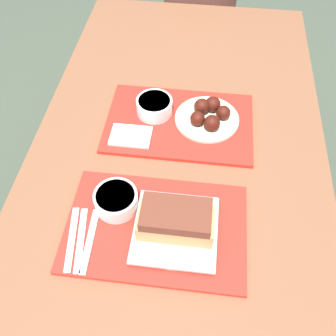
{
  "coord_description": "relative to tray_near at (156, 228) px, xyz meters",
  "views": [
    {
      "loc": [
        0.06,
        -0.63,
        1.55
      ],
      "look_at": [
        -0.02,
        -0.03,
        0.76
      ],
      "focal_mm": 40.0,
      "sensor_mm": 36.0,
      "label": 1
    }
  ],
  "objects": [
    {
      "name": "tray_near",
      "position": [
        0.0,
        0.0,
        0.0
      ],
      "size": [
        0.44,
        0.29,
        0.01
      ],
      "color": "red",
      "rests_on": "picnic_table"
    },
    {
      "name": "plastic_knife_near",
      "position": [
        -0.15,
        -0.06,
        0.01
      ],
      "size": [
        0.02,
        0.17,
        0.0
      ],
      "color": "white",
      "rests_on": "tray_near"
    },
    {
      "name": "tray_far",
      "position": [
        0.02,
        0.37,
        0.0
      ],
      "size": [
        0.44,
        0.29,
        0.01
      ],
      "color": "red",
      "rests_on": "picnic_table"
    },
    {
      "name": "bowl_coleslaw_far",
      "position": [
        -0.06,
        0.4,
        0.03
      ],
      "size": [
        0.11,
        0.11,
        0.05
      ],
      "color": "white",
      "rests_on": "tray_far"
    },
    {
      "name": "wings_plate_far",
      "position": [
        0.11,
        0.38,
        0.03
      ],
      "size": [
        0.2,
        0.2,
        0.06
      ],
      "color": "beige",
      "rests_on": "tray_far"
    },
    {
      "name": "brisket_sandwich_plate",
      "position": [
        0.05,
        -0.01,
        0.05
      ],
      "size": [
        0.2,
        0.2,
        0.1
      ],
      "color": "beige",
      "rests_on": "tray_near"
    },
    {
      "name": "condiment_packet",
      "position": [
        -0.03,
        0.07,
        0.01
      ],
      "size": [
        0.04,
        0.03,
        0.01
      ],
      "color": "teal",
      "rests_on": "tray_near"
    },
    {
      "name": "picnic_bench_far",
      "position": [
        0.03,
        1.29,
        -0.35
      ],
      "size": [
        0.82,
        0.28,
        0.45
      ],
      "color": "brown",
      "rests_on": "ground_plane"
    },
    {
      "name": "plastic_spoon_near",
      "position": [
        -0.2,
        -0.06,
        0.01
      ],
      "size": [
        0.04,
        0.17,
        0.0
      ],
      "color": "white",
      "rests_on": "tray_near"
    },
    {
      "name": "ground_plane",
      "position": [
        0.03,
        0.2,
        -0.73
      ],
      "size": [
        12.0,
        12.0,
        0.0
      ],
      "primitive_type": "plane",
      "color": "#424C3D"
    },
    {
      "name": "plastic_fork_near",
      "position": [
        -0.17,
        -0.06,
        0.01
      ],
      "size": [
        0.04,
        0.17,
        0.0
      ],
      "color": "white",
      "rests_on": "tray_near"
    },
    {
      "name": "picnic_table",
      "position": [
        0.03,
        0.2,
        -0.09
      ],
      "size": [
        0.86,
        1.75,
        0.72
      ],
      "color": "brown",
      "rests_on": "ground_plane"
    },
    {
      "name": "bowl_coleslaw_near",
      "position": [
        -0.11,
        0.05,
        0.03
      ],
      "size": [
        0.11,
        0.11,
        0.05
      ],
      "color": "white",
      "rests_on": "tray_near"
    },
    {
      "name": "napkin_far",
      "position": [
        -0.12,
        0.29,
        0.01
      ],
      "size": [
        0.12,
        0.08,
        0.01
      ],
      "color": "white",
      "rests_on": "tray_far"
    }
  ]
}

